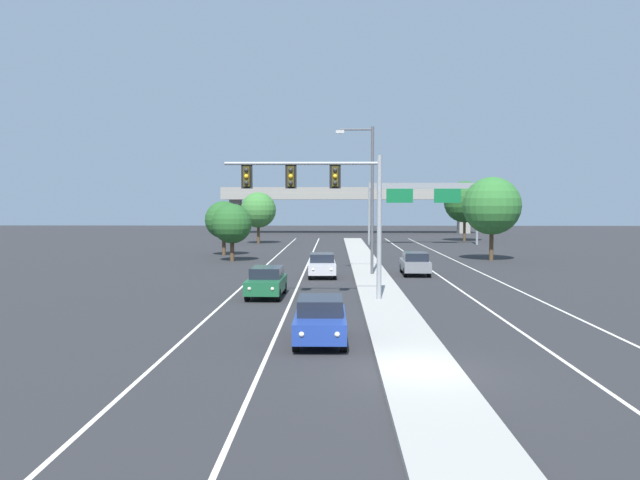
% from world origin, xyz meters
% --- Properties ---
extents(ground_plane, '(260.00, 260.00, 0.00)m').
position_xyz_m(ground_plane, '(0.00, 0.00, 0.00)').
color(ground_plane, '#28282B').
extents(median_island, '(2.40, 110.00, 0.15)m').
position_xyz_m(median_island, '(0.00, 18.00, 0.07)').
color(median_island, '#9E9B93').
rests_on(median_island, ground).
extents(lane_stripe_oncoming_center, '(0.14, 100.00, 0.01)m').
position_xyz_m(lane_stripe_oncoming_center, '(-4.70, 25.00, 0.00)').
color(lane_stripe_oncoming_center, silver).
rests_on(lane_stripe_oncoming_center, ground).
extents(lane_stripe_receding_center, '(0.14, 100.00, 0.01)m').
position_xyz_m(lane_stripe_receding_center, '(4.70, 25.00, 0.00)').
color(lane_stripe_receding_center, silver).
rests_on(lane_stripe_receding_center, ground).
extents(edge_stripe_left, '(0.14, 100.00, 0.01)m').
position_xyz_m(edge_stripe_left, '(-8.00, 25.00, 0.00)').
color(edge_stripe_left, silver).
rests_on(edge_stripe_left, ground).
extents(edge_stripe_right, '(0.14, 100.00, 0.01)m').
position_xyz_m(edge_stripe_right, '(8.00, 25.00, 0.00)').
color(edge_stripe_right, silver).
rests_on(edge_stripe_right, ground).
extents(overhead_signal_mast, '(7.85, 0.44, 7.20)m').
position_xyz_m(overhead_signal_mast, '(-2.98, 13.87, 5.48)').
color(overhead_signal_mast, gray).
rests_on(overhead_signal_mast, median_island).
extents(street_lamp_median, '(2.58, 0.28, 10.00)m').
position_xyz_m(street_lamp_median, '(-0.16, 25.88, 5.79)').
color(street_lamp_median, '#4C4C51').
rests_on(street_lamp_median, median_island).
extents(car_oncoming_blue, '(1.84, 4.48, 1.58)m').
position_xyz_m(car_oncoming_blue, '(-3.01, 4.21, 0.82)').
color(car_oncoming_blue, navy).
rests_on(car_oncoming_blue, ground).
extents(car_oncoming_green, '(1.90, 4.50, 1.58)m').
position_xyz_m(car_oncoming_green, '(-6.11, 15.60, 0.82)').
color(car_oncoming_green, '#195633').
rests_on(car_oncoming_green, ground).
extents(car_oncoming_silver, '(1.93, 4.51, 1.58)m').
position_xyz_m(car_oncoming_silver, '(-3.35, 25.26, 0.82)').
color(car_oncoming_silver, '#B7B7BC').
rests_on(car_oncoming_silver, ground).
extents(car_receding_grey, '(1.88, 4.50, 1.58)m').
position_xyz_m(car_receding_grey, '(3.10, 26.71, 0.82)').
color(car_receding_grey, slate).
rests_on(car_receding_grey, ground).
extents(highway_sign_gantry, '(13.28, 0.42, 7.50)m').
position_xyz_m(highway_sign_gantry, '(8.20, 60.81, 6.16)').
color(highway_sign_gantry, gray).
rests_on(highway_sign_gantry, ground).
extents(overpass_bridge, '(42.40, 6.40, 7.65)m').
position_xyz_m(overpass_bridge, '(0.00, 92.16, 5.78)').
color(overpass_bridge, gray).
rests_on(overpass_bridge, ground).
extents(tree_far_left_c, '(4.40, 4.40, 6.37)m').
position_xyz_m(tree_far_left_c, '(-11.95, 62.66, 4.16)').
color(tree_far_left_c, '#4C3823').
rests_on(tree_far_left_c, ground).
extents(tree_far_right_c, '(5.48, 5.48, 7.94)m').
position_xyz_m(tree_far_right_c, '(14.69, 68.55, 5.18)').
color(tree_far_right_c, '#4C3823').
rests_on(tree_far_right_c, ground).
extents(tree_far_right_b, '(5.03, 5.03, 7.27)m').
position_xyz_m(tree_far_right_b, '(11.17, 38.60, 4.75)').
color(tree_far_right_b, '#4C3823').
rests_on(tree_far_right_b, ground).
extents(tree_far_left_a, '(3.59, 3.59, 5.20)m').
position_xyz_m(tree_far_left_a, '(-13.12, 43.96, 3.39)').
color(tree_far_left_a, '#4C3823').
rests_on(tree_far_left_a, ground).
extents(tree_far_left_b, '(3.42, 3.42, 4.95)m').
position_xyz_m(tree_far_left_b, '(-11.30, 37.37, 3.22)').
color(tree_far_left_b, '#4C3823').
rests_on(tree_far_left_b, ground).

